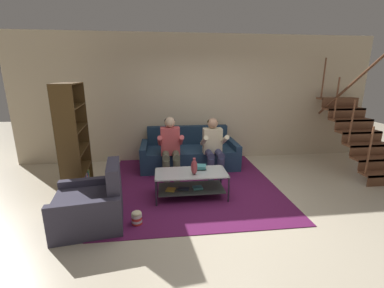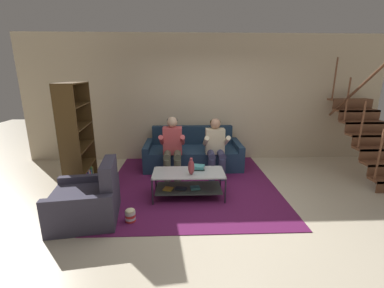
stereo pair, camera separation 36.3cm
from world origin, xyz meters
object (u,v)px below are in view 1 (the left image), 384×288
(person_seated_left, at_px, (170,145))
(bookshelf, at_px, (73,153))
(couch, at_px, (189,154))
(vase, at_px, (194,167))
(armchair, at_px, (92,206))
(person_seated_right, at_px, (213,145))
(popcorn_tub, at_px, (137,218))
(coffee_table, at_px, (191,181))
(book_stack, at_px, (199,167))

(person_seated_left, bearing_deg, bookshelf, -163.76)
(couch, height_order, bookshelf, bookshelf)
(person_seated_left, distance_m, vase, 1.12)
(armchair, bearing_deg, person_seated_right, 38.55)
(person_seated_right, distance_m, vase, 1.18)
(person_seated_right, relative_size, bookshelf, 0.62)
(person_seated_right, bearing_deg, vase, -116.48)
(popcorn_tub, bearing_deg, bookshelf, 133.55)
(vase, xyz_separation_m, popcorn_tub, (-0.88, -0.63, -0.48))
(bookshelf, bearing_deg, couch, 26.47)
(person_seated_left, bearing_deg, armchair, -125.48)
(coffee_table, xyz_separation_m, popcorn_tub, (-0.83, -0.74, -0.20))
(couch, xyz_separation_m, armchair, (-1.58, -2.17, -0.01))
(vase, distance_m, popcorn_tub, 1.19)
(popcorn_tub, bearing_deg, couch, 66.67)
(person_seated_right, relative_size, coffee_table, 0.98)
(person_seated_right, relative_size, popcorn_tub, 5.88)
(bookshelf, bearing_deg, vase, -15.74)
(book_stack, xyz_separation_m, bookshelf, (-2.14, 0.34, 0.23))
(person_seated_left, relative_size, bookshelf, 0.64)
(person_seated_left, height_order, vase, person_seated_left)
(person_seated_left, bearing_deg, book_stack, -61.33)
(coffee_table, bearing_deg, armchair, -155.76)
(coffee_table, height_order, popcorn_tub, coffee_table)
(coffee_table, bearing_deg, vase, -66.45)
(person_seated_left, relative_size, person_seated_right, 1.03)
(person_seated_left, bearing_deg, popcorn_tub, -107.73)
(coffee_table, distance_m, popcorn_tub, 1.13)
(person_seated_right, bearing_deg, coffee_table, -120.98)
(person_seated_right, height_order, bookshelf, bookshelf)
(armchair, bearing_deg, book_stack, 25.79)
(person_seated_right, distance_m, popcorn_tub, 2.27)
(bookshelf, bearing_deg, popcorn_tub, -46.45)
(person_seated_right, distance_m, coffee_table, 1.16)
(person_seated_left, height_order, bookshelf, bookshelf)
(bookshelf, bearing_deg, book_stack, -9.02)
(popcorn_tub, bearing_deg, person_seated_right, 50.26)
(vase, height_order, book_stack, vase)
(popcorn_tub, bearing_deg, vase, 35.78)
(coffee_table, relative_size, book_stack, 4.66)
(book_stack, height_order, armchair, armchair)
(coffee_table, height_order, armchair, armchair)
(coffee_table, height_order, bookshelf, bookshelf)
(couch, distance_m, person_seated_left, 0.80)
(book_stack, bearing_deg, vase, -116.95)
(couch, relative_size, person_seated_left, 1.76)
(bookshelf, bearing_deg, coffee_table, -13.25)
(couch, xyz_separation_m, popcorn_tub, (-0.98, -2.26, -0.18))
(person_seated_left, xyz_separation_m, bookshelf, (-1.69, -0.49, 0.05))
(bookshelf, bearing_deg, person_seated_right, 10.82)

